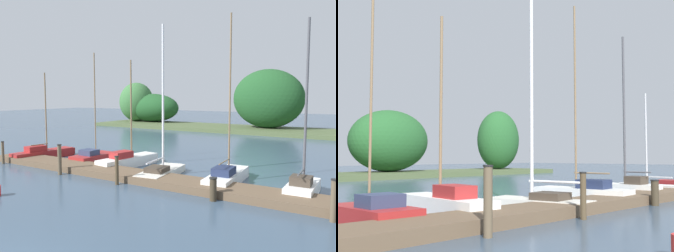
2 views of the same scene
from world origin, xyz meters
TOP-DOWN VIEW (x-y plane):
  - dock_pier at (0.00, 10.00)m, footprint 26.16×1.80m
  - far_shore at (-2.45, 36.67)m, footprint 52.17×8.30m
  - sailboat_0 at (-11.30, 11.40)m, footprint 1.51×4.49m
  - sailboat_1 at (-7.47, 12.18)m, footprint 1.43×3.12m
  - sailboat_2 at (-4.85, 12.42)m, footprint 1.60×4.52m
  - sailboat_3 at (-1.76, 11.25)m, footprint 1.78×4.03m
  - sailboat_4 at (1.70, 11.77)m, footprint 1.48×4.32m
  - sailboat_5 at (5.18, 11.52)m, footprint 1.11×2.90m
  - mooring_piling_0 at (-11.90, 8.80)m, footprint 0.19×0.19m
  - mooring_piling_1 at (-6.60, 8.70)m, footprint 0.24×0.24m
  - mooring_piling_2 at (-2.67, 8.75)m, footprint 0.20×0.20m
  - mooring_piling_3 at (2.26, 8.86)m, footprint 0.32×0.32m
  - mooring_piling_4 at (6.63, 8.90)m, footprint 0.24×0.24m

SIDE VIEW (x-z plane):
  - dock_pier at x=0.00m, z-range 0.00..0.35m
  - sailboat_1 at x=-7.47m, z-range -3.08..3.79m
  - sailboat_0 at x=-11.30m, z-range -2.50..3.23m
  - sailboat_4 at x=1.70m, z-range -3.65..4.43m
  - sailboat_2 at x=-4.85m, z-range -2.76..3.55m
  - sailboat_3 at x=-1.76m, z-range -3.52..4.33m
  - sailboat_5 at x=5.18m, z-range -3.23..4.17m
  - mooring_piling_3 at x=2.26m, z-range 0.01..0.96m
  - mooring_piling_2 at x=-2.67m, z-range 0.01..1.38m
  - mooring_piling_0 at x=-11.90m, z-range 0.01..1.41m
  - mooring_piling_4 at x=6.63m, z-range 0.01..1.47m
  - mooring_piling_1 at x=-6.60m, z-range 0.01..1.64m
  - far_shore at x=-2.45m, z-range -0.77..6.51m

